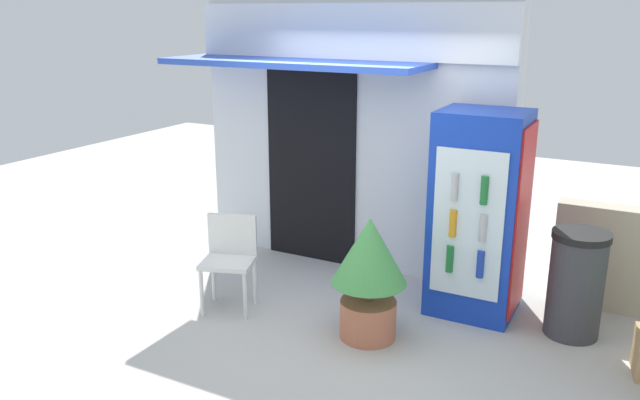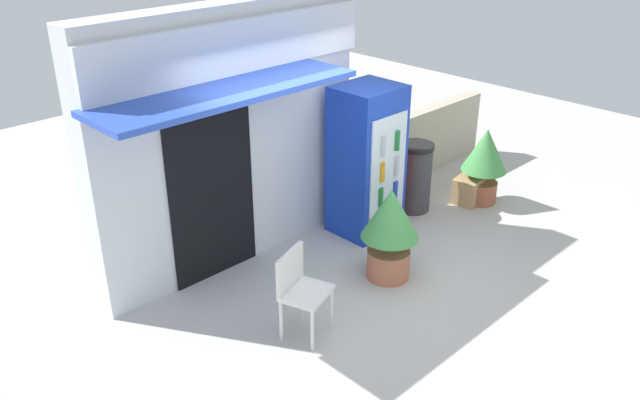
# 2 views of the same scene
# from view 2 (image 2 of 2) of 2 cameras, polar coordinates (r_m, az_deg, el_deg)

# --- Properties ---
(ground) EXTENTS (16.00, 16.00, 0.00)m
(ground) POSITION_cam_2_polar(r_m,az_deg,el_deg) (7.13, 3.83, -8.04)
(ground) COLOR beige
(storefront_building) EXTENTS (3.48, 1.15, 2.90)m
(storefront_building) POSITION_cam_2_polar(r_m,az_deg,el_deg) (7.20, -7.86, 5.64)
(storefront_building) COLOR silver
(storefront_building) RESTS_ON ground
(drink_cooler) EXTENTS (0.78, 0.73, 1.86)m
(drink_cooler) POSITION_cam_2_polar(r_m,az_deg,el_deg) (7.99, 4.11, 3.43)
(drink_cooler) COLOR #1438B2
(drink_cooler) RESTS_ON ground
(plastic_chair) EXTENTS (0.56, 0.52, 0.87)m
(plastic_chair) POSITION_cam_2_polar(r_m,az_deg,el_deg) (6.28, -1.80, -7.47)
(plastic_chair) COLOR silver
(plastic_chair) RESTS_ON ground
(potted_plant_near_shop) EXTENTS (0.63, 0.63, 1.07)m
(potted_plant_near_shop) POSITION_cam_2_polar(r_m,az_deg,el_deg) (7.12, 6.11, -2.29)
(potted_plant_near_shop) COLOR #BC6B4C
(potted_plant_near_shop) RESTS_ON ground
(potted_plant_curbside) EXTENTS (0.61, 0.61, 1.05)m
(potted_plant_curbside) POSITION_cam_2_polar(r_m,az_deg,el_deg) (9.08, 14.12, 3.54)
(potted_plant_curbside) COLOR #995138
(potted_plant_curbside) RESTS_ON ground
(trash_bin) EXTENTS (0.47, 0.47, 0.93)m
(trash_bin) POSITION_cam_2_polar(r_m,az_deg,el_deg) (8.75, 8.18, 2.00)
(trash_bin) COLOR #38383D
(trash_bin) RESTS_ON ground
(stone_boundary_wall) EXTENTS (2.66, 0.23, 0.99)m
(stone_boundary_wall) POSITION_cam_2_polar(r_m,az_deg,el_deg) (9.91, 8.74, 5.02)
(stone_boundary_wall) COLOR #B7AD93
(stone_boundary_wall) RESTS_ON ground
(cardboard_box) EXTENTS (0.44, 0.39, 0.36)m
(cardboard_box) POSITION_cam_2_polar(r_m,az_deg,el_deg) (9.20, 12.74, 0.84)
(cardboard_box) COLOR tan
(cardboard_box) RESTS_ON ground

